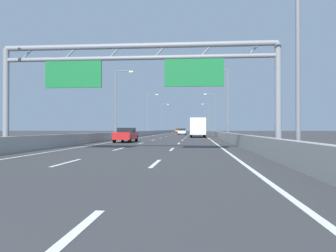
% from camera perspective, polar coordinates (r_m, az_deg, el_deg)
% --- Properties ---
extents(ground_plane, '(260.00, 260.00, 0.00)m').
position_cam_1_polar(ground_plane, '(100.43, 2.92, -1.28)').
color(ground_plane, '#38383A').
extents(lane_dash_left_1, '(0.16, 3.00, 0.01)m').
position_cam_1_polar(lane_dash_left_1, '(13.93, -17.14, -6.10)').
color(lane_dash_left_1, white).
rests_on(lane_dash_left_1, ground_plane).
extents(lane_dash_left_2, '(0.16, 3.00, 0.01)m').
position_cam_1_polar(lane_dash_left_2, '(22.51, -8.51, -3.97)').
color(lane_dash_left_2, white).
rests_on(lane_dash_left_2, ground_plane).
extents(lane_dash_left_3, '(0.16, 3.00, 0.01)m').
position_cam_1_polar(lane_dash_left_3, '(31.32, -4.70, -3.00)').
color(lane_dash_left_3, white).
rests_on(lane_dash_left_3, ground_plane).
extents(lane_dash_left_4, '(0.16, 3.00, 0.01)m').
position_cam_1_polar(lane_dash_left_4, '(40.22, -2.57, -2.45)').
color(lane_dash_left_4, white).
rests_on(lane_dash_left_4, ground_plane).
extents(lane_dash_left_5, '(0.16, 3.00, 0.01)m').
position_cam_1_polar(lane_dash_left_5, '(49.15, -1.21, -2.09)').
color(lane_dash_left_5, white).
rests_on(lane_dash_left_5, ground_plane).
extents(lane_dash_left_6, '(0.16, 3.00, 0.01)m').
position_cam_1_polar(lane_dash_left_6, '(58.11, -0.27, -1.85)').
color(lane_dash_left_6, white).
rests_on(lane_dash_left_6, ground_plane).
extents(lane_dash_left_7, '(0.16, 3.00, 0.01)m').
position_cam_1_polar(lane_dash_left_7, '(67.08, 0.41, -1.67)').
color(lane_dash_left_7, white).
rests_on(lane_dash_left_7, ground_plane).
extents(lane_dash_left_8, '(0.16, 3.00, 0.01)m').
position_cam_1_polar(lane_dash_left_8, '(76.05, 0.94, -1.53)').
color(lane_dash_left_8, white).
rests_on(lane_dash_left_8, ground_plane).
extents(lane_dash_left_9, '(0.16, 3.00, 0.01)m').
position_cam_1_polar(lane_dash_left_9, '(85.03, 1.35, -1.42)').
color(lane_dash_left_9, white).
rests_on(lane_dash_left_9, ground_plane).
extents(lane_dash_left_10, '(0.16, 3.00, 0.01)m').
position_cam_1_polar(lane_dash_left_10, '(94.01, 1.69, -1.33)').
color(lane_dash_left_10, white).
rests_on(lane_dash_left_10, ground_plane).
extents(lane_dash_left_11, '(0.16, 3.00, 0.01)m').
position_cam_1_polar(lane_dash_left_11, '(103.00, 1.96, -1.26)').
color(lane_dash_left_11, white).
rests_on(lane_dash_left_11, ground_plane).
extents(lane_dash_left_12, '(0.16, 3.00, 0.01)m').
position_cam_1_polar(lane_dash_left_12, '(111.99, 2.19, -1.20)').
color(lane_dash_left_12, white).
rests_on(lane_dash_left_12, ground_plane).
extents(lane_dash_left_13, '(0.16, 3.00, 0.01)m').
position_cam_1_polar(lane_dash_left_13, '(120.98, 2.39, -1.15)').
color(lane_dash_left_13, white).
rests_on(lane_dash_left_13, ground_plane).
extents(lane_dash_left_14, '(0.16, 3.00, 0.01)m').
position_cam_1_polar(lane_dash_left_14, '(129.97, 2.56, -1.10)').
color(lane_dash_left_14, white).
rests_on(lane_dash_left_14, ground_plane).
extents(lane_dash_left_15, '(0.16, 3.00, 0.01)m').
position_cam_1_polar(lane_dash_left_15, '(138.96, 2.71, -1.06)').
color(lane_dash_left_15, white).
rests_on(lane_dash_left_15, ground_plane).
extents(lane_dash_left_16, '(0.16, 3.00, 0.01)m').
position_cam_1_polar(lane_dash_left_16, '(147.96, 2.84, -1.03)').
color(lane_dash_left_16, white).
rests_on(lane_dash_left_16, ground_plane).
extents(lane_dash_left_17, '(0.16, 3.00, 0.01)m').
position_cam_1_polar(lane_dash_left_17, '(156.95, 2.96, -1.00)').
color(lane_dash_left_17, white).
rests_on(lane_dash_left_17, ground_plane).
extents(lane_dash_right_0, '(0.16, 3.00, 0.01)m').
position_cam_1_polar(lane_dash_right_0, '(4.39, -17.57, -18.60)').
color(lane_dash_right_0, white).
rests_on(lane_dash_right_0, ground_plane).
extents(lane_dash_right_1, '(0.16, 3.00, 0.01)m').
position_cam_1_polar(lane_dash_right_1, '(13.03, -2.19, -6.52)').
color(lane_dash_right_1, white).
rests_on(lane_dash_right_1, ground_plane).
extents(lane_dash_right_2, '(0.16, 3.00, 0.01)m').
position_cam_1_polar(lane_dash_right_2, '(21.96, 0.69, -4.07)').
color(lane_dash_right_2, white).
rests_on(lane_dash_right_2, ground_plane).
extents(lane_dash_right_3, '(0.16, 3.00, 0.01)m').
position_cam_1_polar(lane_dash_right_3, '(30.93, 1.90, -3.03)').
color(lane_dash_right_3, white).
rests_on(lane_dash_right_3, ground_plane).
extents(lane_dash_right_4, '(0.16, 3.00, 0.01)m').
position_cam_1_polar(lane_dash_right_4, '(39.92, 2.57, -2.46)').
color(lane_dash_right_4, white).
rests_on(lane_dash_right_4, ground_plane).
extents(lane_dash_right_5, '(0.16, 3.00, 0.01)m').
position_cam_1_polar(lane_dash_right_5, '(48.91, 2.99, -2.10)').
color(lane_dash_right_5, white).
rests_on(lane_dash_right_5, ground_plane).
extents(lane_dash_right_6, '(0.16, 3.00, 0.01)m').
position_cam_1_polar(lane_dash_right_6, '(57.90, 3.28, -1.85)').
color(lane_dash_right_6, white).
rests_on(lane_dash_right_6, ground_plane).
extents(lane_dash_right_7, '(0.16, 3.00, 0.01)m').
position_cam_1_polar(lane_dash_right_7, '(66.89, 3.49, -1.67)').
color(lane_dash_right_7, white).
rests_on(lane_dash_right_7, ground_plane).
extents(lane_dash_right_8, '(0.16, 3.00, 0.01)m').
position_cam_1_polar(lane_dash_right_8, '(75.89, 3.65, -1.53)').
color(lane_dash_right_8, white).
rests_on(lane_dash_right_8, ground_plane).
extents(lane_dash_right_9, '(0.16, 3.00, 0.01)m').
position_cam_1_polar(lane_dash_right_9, '(84.89, 3.78, -1.42)').
color(lane_dash_right_9, white).
rests_on(lane_dash_right_9, ground_plane).
extents(lane_dash_right_10, '(0.16, 3.00, 0.01)m').
position_cam_1_polar(lane_dash_right_10, '(93.88, 3.88, -1.33)').
color(lane_dash_right_10, white).
rests_on(lane_dash_right_10, ground_plane).
extents(lane_dash_right_11, '(0.16, 3.00, 0.01)m').
position_cam_1_polar(lane_dash_right_11, '(102.88, 3.97, -1.26)').
color(lane_dash_right_11, white).
rests_on(lane_dash_right_11, ground_plane).
extents(lane_dash_right_12, '(0.16, 3.00, 0.01)m').
position_cam_1_polar(lane_dash_right_12, '(111.88, 4.04, -1.20)').
color(lane_dash_right_12, white).
rests_on(lane_dash_right_12, ground_plane).
extents(lane_dash_right_13, '(0.16, 3.00, 0.01)m').
position_cam_1_polar(lane_dash_right_13, '(120.88, 4.10, -1.15)').
color(lane_dash_right_13, white).
rests_on(lane_dash_right_13, ground_plane).
extents(lane_dash_right_14, '(0.16, 3.00, 0.01)m').
position_cam_1_polar(lane_dash_right_14, '(129.88, 4.15, -1.10)').
color(lane_dash_right_14, white).
rests_on(lane_dash_right_14, ground_plane).
extents(lane_dash_right_15, '(0.16, 3.00, 0.01)m').
position_cam_1_polar(lane_dash_right_15, '(138.88, 4.20, -1.06)').
color(lane_dash_right_15, white).
rests_on(lane_dash_right_15, ground_plane).
extents(lane_dash_right_16, '(0.16, 3.00, 0.01)m').
position_cam_1_polar(lane_dash_right_16, '(147.88, 4.23, -1.03)').
color(lane_dash_right_16, white).
rests_on(lane_dash_right_16, ground_plane).
extents(lane_dash_right_17, '(0.16, 3.00, 0.01)m').
position_cam_1_polar(lane_dash_right_17, '(156.87, 4.27, -1.00)').
color(lane_dash_right_17, white).
rests_on(lane_dash_right_17, ground_plane).
extents(edge_line_left, '(0.16, 176.00, 0.01)m').
position_cam_1_polar(edge_line_left, '(88.79, -0.73, -1.38)').
color(edge_line_left, white).
rests_on(edge_line_left, ground_plane).
extents(edge_line_right, '(0.16, 176.00, 0.01)m').
position_cam_1_polar(edge_line_right, '(88.39, 6.06, -1.38)').
color(edge_line_right, white).
rests_on(edge_line_right, ground_plane).
extents(barrier_left, '(0.45, 220.00, 0.95)m').
position_cam_1_polar(barrier_left, '(110.84, -0.48, -0.96)').
color(barrier_left, '#9E9E99').
rests_on(barrier_left, ground_plane).
extents(barrier_right, '(0.45, 220.00, 0.95)m').
position_cam_1_polar(barrier_right, '(110.42, 6.67, -0.96)').
color(barrier_right, '#9E9E99').
rests_on(barrier_right, ground_plane).
extents(sign_gantry, '(16.33, 0.36, 6.36)m').
position_cam_1_polar(sign_gantry, '(19.42, -5.54, 9.72)').
color(sign_gantry, gray).
rests_on(sign_gantry, ground_plane).
extents(streetlamp_right_near, '(2.58, 0.28, 9.50)m').
position_cam_1_polar(streetlamp_right_near, '(15.38, 20.75, 14.71)').
color(streetlamp_right_near, slate).
rests_on(streetlamp_right_near, ground_plane).
extents(streetlamp_left_mid, '(2.58, 0.28, 9.50)m').
position_cam_1_polar(streetlamp_left_mid, '(46.02, -8.84, 4.53)').
color(streetlamp_left_mid, slate).
rests_on(streetlamp_left_mid, ground_plane).
extents(streetlamp_right_mid, '(2.58, 0.28, 9.50)m').
position_cam_1_polar(streetlamp_right_mid, '(44.91, 10.07, 4.65)').
color(streetlamp_right_mid, slate).
rests_on(streetlamp_right_mid, ground_plane).
extents(streetlamp_left_far, '(2.58, 0.28, 9.50)m').
position_cam_1_polar(streetlamp_left_far, '(75.70, -3.40, 2.55)').
color(streetlamp_left_far, slate).
rests_on(streetlamp_left_far, ground_plane).
extents(streetlamp_right_far, '(2.58, 0.28, 9.50)m').
position_cam_1_polar(streetlamp_right_far, '(75.02, 7.97, 2.58)').
color(streetlamp_right_far, slate).
rests_on(streetlamp_right_far, ground_plane).
extents(streetlamp_left_distant, '(2.58, 0.28, 9.50)m').
position_cam_1_polar(streetlamp_left_distant, '(105.71, -1.05, 1.68)').
color(streetlamp_left_distant, slate).
rests_on(streetlamp_left_distant, ground_plane).
extents(streetlamp_right_distant, '(2.58, 0.28, 9.50)m').
position_cam_1_polar(streetlamp_right_distant, '(105.23, 7.07, 1.70)').
color(streetlamp_right_distant, slate).
rests_on(streetlamp_right_distant, ground_plane).
extents(orange_car, '(1.73, 4.15, 1.46)m').
position_cam_1_polar(orange_car, '(129.16, 1.70, -0.78)').
color(orange_car, orange).
rests_on(orange_car, ground_plane).
extents(white_car, '(1.77, 4.16, 1.47)m').
position_cam_1_polar(white_car, '(77.41, 2.48, -0.95)').
color(white_car, silver).
rests_on(white_car, ground_plane).
extents(red_car, '(1.73, 4.68, 1.49)m').
position_cam_1_polar(red_car, '(33.90, -7.30, -1.50)').
color(red_car, red).
rests_on(red_car, ground_plane).
extents(black_car, '(1.78, 4.38, 1.48)m').
position_cam_1_polar(black_car, '(72.80, 4.85, -0.98)').
color(black_car, black).
rests_on(black_car, ground_plane).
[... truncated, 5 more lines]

